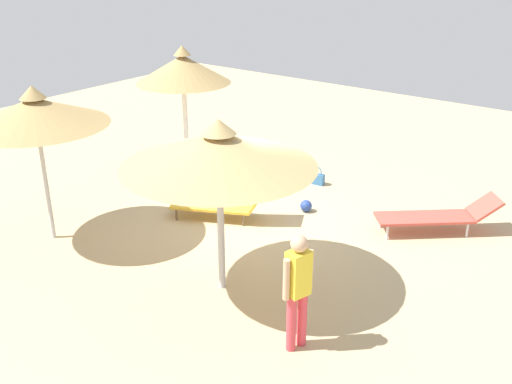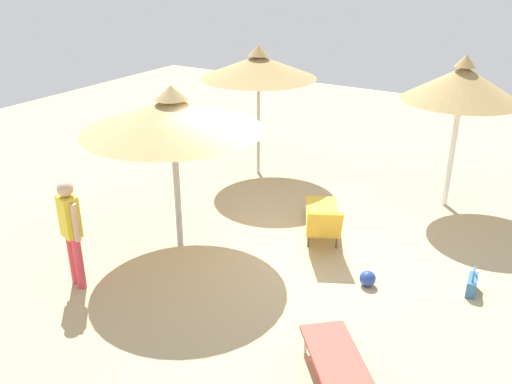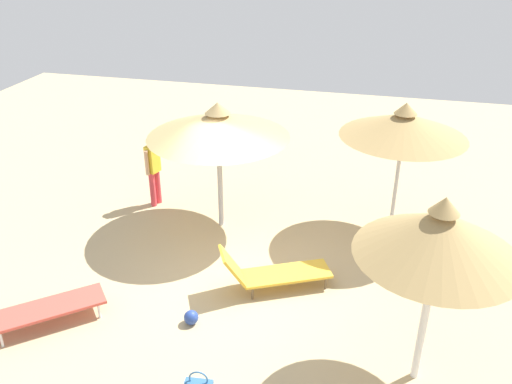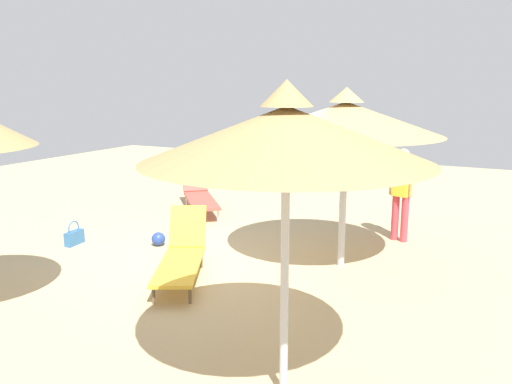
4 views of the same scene
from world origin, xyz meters
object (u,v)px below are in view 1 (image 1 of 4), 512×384
(parasol_umbrella_near_left, at_px, (183,69))
(lounge_chair_far_left, at_px, (439,215))
(parasol_umbrella_far_right, at_px, (219,150))
(parasol_umbrella_center, at_px, (35,112))
(handbag, at_px, (316,178))
(person_standing_edge, at_px, (298,285))
(lounge_chair_back, at_px, (226,202))
(beach_ball, at_px, (306,206))

(parasol_umbrella_near_left, distance_m, lounge_chair_far_left, 6.32)
(parasol_umbrella_far_right, height_order, parasol_umbrella_near_left, parasol_umbrella_near_left)
(parasol_umbrella_far_right, relative_size, parasol_umbrella_center, 1.02)
(handbag, bearing_deg, person_standing_edge, -60.90)
(parasol_umbrella_far_right, relative_size, parasol_umbrella_near_left, 0.98)
(lounge_chair_far_left, distance_m, person_standing_edge, 4.46)
(parasol_umbrella_far_right, bearing_deg, lounge_chair_far_left, 62.93)
(lounge_chair_far_left, height_order, person_standing_edge, person_standing_edge)
(parasol_umbrella_near_left, distance_m, lounge_chair_back, 3.54)
(lounge_chair_far_left, bearing_deg, parasol_umbrella_far_right, -117.07)
(parasol_umbrella_near_left, relative_size, lounge_chair_back, 1.46)
(lounge_chair_far_left, xyz_separation_m, handbag, (-3.06, 0.65, -0.20))
(lounge_chair_far_left, bearing_deg, parasol_umbrella_center, -141.16)
(lounge_chair_far_left, relative_size, handbag, 4.80)
(lounge_chair_back, bearing_deg, beach_ball, 49.37)
(person_standing_edge, distance_m, beach_ball, 4.39)
(parasol_umbrella_far_right, bearing_deg, handbag, 103.36)
(parasol_umbrella_far_right, distance_m, beach_ball, 3.86)
(parasol_umbrella_far_right, xyz_separation_m, handbag, (-1.08, 4.53, -2.13))
(lounge_chair_back, bearing_deg, lounge_chair_far_left, 29.05)
(parasol_umbrella_center, relative_size, beach_ball, 11.71)
(parasol_umbrella_near_left, distance_m, handbag, 3.83)
(handbag, distance_m, beach_ball, 1.50)
(person_standing_edge, distance_m, handbag, 5.85)
(parasol_umbrella_far_right, xyz_separation_m, person_standing_edge, (1.74, -0.54, -1.32))
(parasol_umbrella_near_left, distance_m, person_standing_edge, 7.12)
(parasol_umbrella_center, xyz_separation_m, parasol_umbrella_near_left, (-0.43, 4.03, 0.02))
(parasol_umbrella_near_left, relative_size, handbag, 6.75)
(parasol_umbrella_far_right, height_order, beach_ball, parasol_umbrella_far_right)
(beach_ball, bearing_deg, handbag, 114.21)
(parasol_umbrella_near_left, height_order, lounge_chair_far_left, parasol_umbrella_near_left)
(parasol_umbrella_near_left, xyz_separation_m, person_standing_edge, (5.72, -3.99, -1.44))
(person_standing_edge, height_order, handbag, person_standing_edge)
(lounge_chair_back, xyz_separation_m, beach_ball, (1.06, 1.23, -0.23))
(lounge_chair_back, xyz_separation_m, handbag, (0.44, 2.59, -0.21))
(parasol_umbrella_center, bearing_deg, parasol_umbrella_far_right, 9.28)
(person_standing_edge, relative_size, handbag, 3.87)
(parasol_umbrella_center, distance_m, handbag, 6.10)
(parasol_umbrella_far_right, relative_size, lounge_chair_back, 1.43)
(parasol_umbrella_near_left, bearing_deg, parasol_umbrella_center, -83.97)
(parasol_umbrella_center, xyz_separation_m, person_standing_edge, (5.30, 0.05, -1.42))
(parasol_umbrella_far_right, bearing_deg, person_standing_edge, -17.10)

